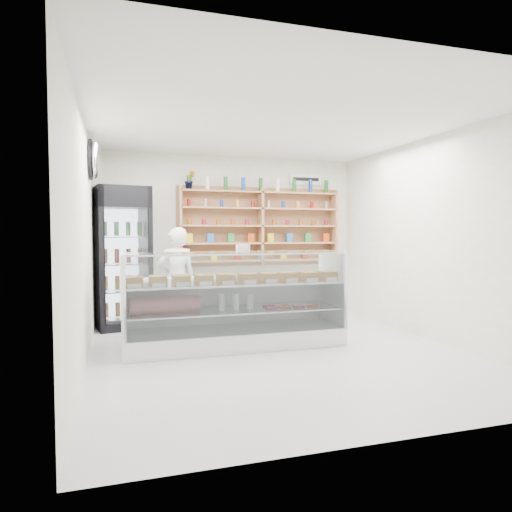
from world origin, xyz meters
name	(u,v)px	position (x,y,z in m)	size (l,w,h in m)	color
room	(279,240)	(0.00, 0.00, 1.40)	(5.00, 5.00, 5.00)	#BCBDC2
display_counter	(235,320)	(-0.45, 0.47, 0.34)	(2.84, 0.85, 1.24)	white
shop_worker	(177,280)	(-1.07, 1.51, 0.78)	(0.57, 0.37, 1.56)	silver
drinks_cooler	(122,257)	(-1.83, 2.13, 1.10)	(0.91, 0.89, 2.19)	black
wall_shelving	(261,226)	(0.50, 2.34, 1.59)	(2.84, 0.28, 1.33)	#A8784F
potted_plant	(190,180)	(-0.73, 2.34, 2.35)	(0.17, 0.14, 0.31)	#1E6626
security_mirror	(95,160)	(-2.17, 1.20, 2.45)	(0.15, 0.50, 0.50)	silver
wall_sign	(306,179)	(1.40, 2.47, 2.45)	(0.62, 0.03, 0.20)	white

